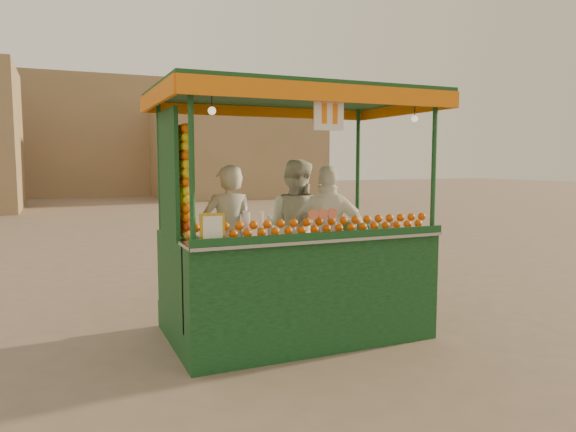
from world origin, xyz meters
name	(u,v)px	position (x,y,z in m)	size (l,w,h in m)	color
ground	(299,333)	(0.00, 0.00, 0.00)	(90.00, 90.00, 0.00)	brown
building_right	(236,153)	(7.00, 24.00, 2.50)	(9.00, 6.00, 5.00)	#987556
building_center	(66,137)	(-2.00, 30.00, 3.50)	(14.00, 7.00, 7.00)	#987556
juice_cart	(291,259)	(-0.15, -0.08, 0.93)	(3.15, 2.04, 2.86)	#0E3316
vendor_left	(229,236)	(-0.75, 0.37, 1.17)	(0.65, 0.46, 1.68)	beige
vendor_middle	(295,227)	(0.19, 0.54, 1.20)	(1.06, 1.07, 1.74)	silver
vendor_right	(329,235)	(0.40, 0.01, 1.17)	(1.06, 0.80, 1.67)	white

